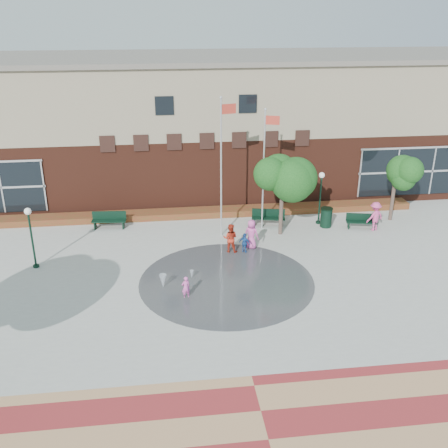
{
  "coord_description": "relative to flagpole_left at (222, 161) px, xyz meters",
  "views": [
    {
      "loc": [
        -2.87,
        -18.95,
        12.34
      ],
      "look_at": [
        0.0,
        4.0,
        2.6
      ],
      "focal_mm": 42.0,
      "sensor_mm": 36.0,
      "label": 1
    }
  ],
  "objects": [
    {
      "name": "child_splash",
      "position": [
        -2.46,
        -6.74,
        -3.87
      ],
      "size": [
        0.45,
        0.36,
        1.09
      ],
      "primitive_type": "imported",
      "rotation": [
        0.0,
        0.0,
        3.43
      ],
      "color": "#EB5DBC",
      "rests_on": "ground"
    },
    {
      "name": "lamp_right",
      "position": [
        6.03,
        1.01,
        -2.4
      ],
      "size": [
        0.34,
        0.34,
        3.24
      ],
      "color": "black",
      "rests_on": "ground"
    },
    {
      "name": "bench_right",
      "position": [
        8.32,
        -0.08,
        -4.12
      ],
      "size": [
        1.85,
        0.87,
        0.9
      ],
      "rotation": [
        0.0,
        0.0,
        -0.22
      ],
      "color": "black",
      "rests_on": "ground"
    },
    {
      "name": "trash_can",
      "position": [
        6.32,
        0.47,
        -3.81
      ],
      "size": [
        0.73,
        0.73,
        1.19
      ],
      "color": "black",
      "rests_on": "ground"
    },
    {
      "name": "tree_small_right",
      "position": [
        10.6,
        1.01,
        -1.41
      ],
      "size": [
        2.4,
        2.4,
        4.11
      ],
      "color": "#47342D",
      "rests_on": "ground"
    },
    {
      "name": "water_jet_a",
      "position": [
        -3.48,
        -5.74,
        -4.41
      ],
      "size": [
        0.35,
        0.35,
        0.68
      ],
      "primitive_type": "cone",
      "rotation": [
        3.14,
        0.0,
        0.0
      ],
      "color": "white",
      "rests_on": "ground"
    },
    {
      "name": "bench_left",
      "position": [
        -6.52,
        1.84,
        -4.09
      ],
      "size": [
        2.04,
        0.72,
        1.01
      ],
      "rotation": [
        0.0,
        0.0,
        -0.08
      ],
      "color": "black",
      "rests_on": "ground"
    },
    {
      "name": "library_building",
      "position": [
        -0.44,
        8.99,
        0.23
      ],
      "size": [
        44.4,
        10.4,
        9.2
      ],
      "color": "#542519",
      "rests_on": "ground"
    },
    {
      "name": "adult_pink",
      "position": [
        1.38,
        -1.91,
        -3.59
      ],
      "size": [
        0.96,
        0.88,
        1.64
      ],
      "primitive_type": "imported",
      "rotation": [
        0.0,
        0.0,
        2.56
      ],
      "color": "#E354AD",
      "rests_on": "ground"
    },
    {
      "name": "ground",
      "position": [
        -0.44,
        -8.49,
        -4.41
      ],
      "size": [
        120.0,
        120.0,
        0.0
      ],
      "primitive_type": "plane",
      "color": "#666056",
      "rests_on": "ground"
    },
    {
      "name": "person_bench",
      "position": [
        8.98,
        -0.38,
        -3.54
      ],
      "size": [
        1.29,
        1.01,
        1.75
      ],
      "primitive_type": "imported",
      "rotation": [
        0.0,
        0.0,
        3.5
      ],
      "color": "#E0488D",
      "rests_on": "ground"
    },
    {
      "name": "water_jet_b",
      "position": [
        -2.08,
        -4.98,
        -4.41
      ],
      "size": [
        0.19,
        0.19,
        0.42
      ],
      "primitive_type": "cone",
      "rotation": [
        3.14,
        0.0,
        0.0
      ],
      "color": "white",
      "rests_on": "ground"
    },
    {
      "name": "flower_bed",
      "position": [
        -0.44,
        3.11,
        -4.41
      ],
      "size": [
        26.0,
        1.2,
        0.4
      ],
      "primitive_type": "cube",
      "color": "#A3141A",
      "rests_on": "ground"
    },
    {
      "name": "lamp_left",
      "position": [
        -9.84,
        -2.8,
        -2.41
      ],
      "size": [
        0.34,
        0.34,
        3.22
      ],
      "color": "black",
      "rests_on": "ground"
    },
    {
      "name": "splash_pad",
      "position": [
        -0.44,
        -5.49,
        -4.41
      ],
      "size": [
        8.4,
        8.4,
        0.01
      ],
      "primitive_type": "cylinder",
      "color": "#383A3D",
      "rests_on": "ground"
    },
    {
      "name": "flagpole_left",
      "position": [
        0.0,
        0.0,
        0.0
      ],
      "size": [
        0.91,
        0.31,
        7.93
      ],
      "rotation": [
        0.0,
        0.0,
        0.26
      ],
      "color": "silver",
      "rests_on": "ground"
    },
    {
      "name": "plaza_concrete",
      "position": [
        -0.44,
        -4.49,
        -4.41
      ],
      "size": [
        46.0,
        18.0,
        0.01
      ],
      "primitive_type": "cube",
      "color": "#A8A8A0",
      "rests_on": "ground"
    },
    {
      "name": "adult_red",
      "position": [
        0.18,
        -2.26,
        -3.6
      ],
      "size": [
        0.92,
        0.8,
        1.62
      ],
      "primitive_type": "imported",
      "rotation": [
        0.0,
        0.0,
        2.87
      ],
      "color": "red",
      "rests_on": "ground"
    },
    {
      "name": "paver_band",
      "position": [
        -0.44,
        -15.49,
        -4.41
      ],
      "size": [
        46.0,
        6.0,
        0.01
      ],
      "primitive_type": "cube",
      "color": "maroon",
      "rests_on": "ground"
    },
    {
      "name": "tree_mid",
      "position": [
        3.38,
        -0.26,
        -0.49
      ],
      "size": [
        3.19,
        3.19,
        5.38
      ],
      "color": "#47342D",
      "rests_on": "ground"
    },
    {
      "name": "flagpole_right",
      "position": [
        2.53,
        0.74,
        -0.44
      ],
      "size": [
        0.84,
        0.35,
        7.12
      ],
      "rotation": [
        0.0,
        0.0,
        -0.34
      ],
      "color": "silver",
      "rests_on": "ground"
    },
    {
      "name": "bench_mid",
      "position": [
        2.93,
        1.08,
        -4.09
      ],
      "size": [
        2.04,
        0.93,
        0.99
      ],
      "rotation": [
        0.0,
        0.0,
        -0.2
      ],
      "color": "black",
      "rests_on": "ground"
    },
    {
      "name": "child_blue",
      "position": [
        0.93,
        -2.46,
        -3.84
      ],
      "size": [
        0.69,
        0.65,
        1.14
      ],
      "primitive_type": "imported",
      "rotation": [
        0.0,
        0.0,
        2.43
      ],
      "color": "#20509D",
      "rests_on": "ground"
    }
  ]
}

